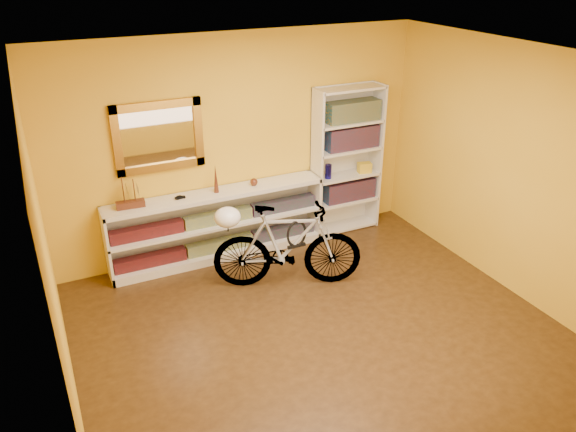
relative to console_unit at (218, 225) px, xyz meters
name	(u,v)px	position (x,y,z in m)	size (l,w,h in m)	color
floor	(319,331)	(0.39, -1.81, -0.43)	(4.50, 4.00, 0.01)	#321F0E
ceiling	(327,60)	(0.39, -1.81, 2.18)	(4.50, 4.00, 0.01)	silver
back_wall	(240,146)	(0.39, 0.19, 0.88)	(4.50, 0.01, 2.60)	gold
left_wall	(49,268)	(-1.87, -1.81, 0.88)	(0.01, 4.00, 2.60)	gold
right_wall	(513,172)	(2.64, -1.81, 0.88)	(0.01, 4.00, 2.60)	gold
gilt_mirror	(159,137)	(-0.56, 0.15, 1.12)	(0.98, 0.06, 0.78)	#94671B
wall_socket	(308,213)	(1.29, 0.17, -0.17)	(0.09, 0.01, 0.09)	silver
console_unit	(218,225)	(0.00, 0.00, 0.00)	(2.60, 0.35, 0.85)	silver
cd_row_lower	(220,245)	(0.00, -0.02, -0.26)	(2.50, 0.13, 0.14)	black
cd_row_upper	(218,217)	(0.00, -0.02, 0.11)	(2.50, 0.13, 0.14)	navy
model_ship	(129,192)	(-0.97, 0.00, 0.61)	(0.30, 0.11, 0.36)	#452013
toy_car	(180,199)	(-0.42, 0.00, 0.43)	(0.00, 0.00, 0.00)	black
bronze_ornament	(216,178)	(0.01, 0.00, 0.60)	(0.06, 0.06, 0.34)	brown
decorative_orb	(254,182)	(0.47, 0.00, 0.47)	(0.09, 0.09, 0.09)	brown
bookcase	(347,161)	(1.76, 0.03, 0.52)	(0.90, 0.30, 1.90)	silver
book_row_a	(349,189)	(1.81, 0.03, 0.12)	(0.70, 0.22, 0.26)	maroon
book_row_b	(351,137)	(1.81, 0.03, 0.83)	(0.70, 0.22, 0.28)	maroon
book_row_c	(353,111)	(1.81, 0.03, 1.16)	(0.70, 0.22, 0.25)	#1B5260
travel_mug	(328,171)	(1.48, 0.01, 0.43)	(0.08, 0.08, 0.18)	navy
red_tin	(334,115)	(1.56, 0.06, 1.13)	(0.15, 0.15, 0.19)	maroon
yellow_bag	(365,168)	(2.01, -0.01, 0.41)	(0.17, 0.11, 0.13)	yellow
bicycle	(288,246)	(0.48, -0.92, 0.06)	(1.65, 0.43, 0.97)	silver
helmet	(227,217)	(-0.11, -0.69, 0.43)	(0.28, 0.27, 0.21)	white
u_lock	(297,234)	(0.57, -0.95, 0.21)	(0.23, 0.23, 0.03)	black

